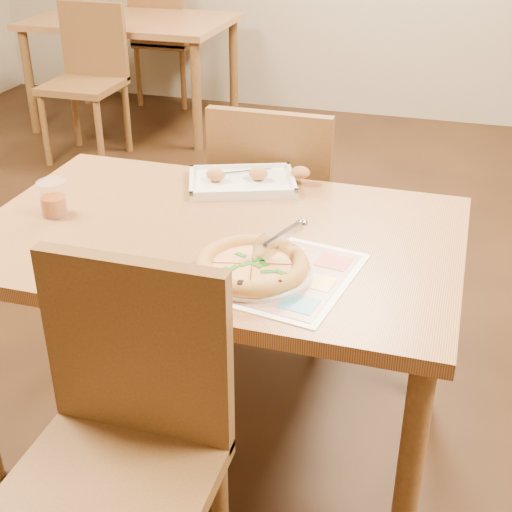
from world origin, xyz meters
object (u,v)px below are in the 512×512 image
(pizza, at_px, (252,265))
(menu, at_px, (293,277))
(bg_chair_near, at_px, (88,62))
(pizza_cutter, at_px, (279,239))
(appetizer_tray, at_px, (245,181))
(chair_near, at_px, (123,419))
(plate, at_px, (256,272))
(bg_table, at_px, (131,31))
(glass_tumbler, at_px, (53,200))
(chair_far, at_px, (275,197))
(bg_chair_far, at_px, (162,28))
(dining_table, at_px, (218,258))

(pizza, relative_size, menu, 0.73)
(bg_chair_near, distance_m, pizza_cutter, 2.98)
(appetizer_tray, bearing_deg, chair_near, -88.75)
(plate, xyz_separation_m, menu, (0.09, 0.01, -0.00))
(appetizer_tray, bearing_deg, menu, -61.06)
(bg_table, relative_size, menu, 3.47)
(appetizer_tray, distance_m, glass_tumbler, 0.57)
(chair_far, xyz_separation_m, bg_table, (-1.60, 2.20, 0.07))
(bg_table, bearing_deg, menu, -58.09)
(chair_near, xyz_separation_m, bg_chair_near, (-1.60, 2.80, 0.00))
(menu, bearing_deg, chair_near, -121.64)
(bg_chair_far, distance_m, pizza, 3.93)
(bg_table, distance_m, menu, 3.52)
(dining_table, distance_m, chair_far, 0.61)
(plate, bearing_deg, menu, 6.84)
(plate, height_order, pizza, pizza)
(menu, bearing_deg, chair_far, 108.16)
(bg_chair_near, height_order, bg_chair_far, same)
(pizza_cutter, relative_size, menu, 0.29)
(bg_table, height_order, appetizer_tray, appetizer_tray)
(chair_far, height_order, bg_chair_near, same)
(bg_table, xyz_separation_m, glass_tumbler, (1.13, -2.83, 0.13))
(chair_far, xyz_separation_m, appetizer_tray, (-0.02, -0.28, 0.17))
(bg_chair_near, xyz_separation_m, appetizer_tray, (1.58, -1.88, 0.17))
(bg_chair_near, distance_m, plate, 2.98)
(bg_chair_near, bearing_deg, chair_far, -44.94)
(chair_near, relative_size, glass_tumbler, 4.66)
(bg_table, relative_size, appetizer_tray, 3.35)
(pizza, height_order, pizza_cutter, pizza_cutter)
(glass_tumbler, relative_size, menu, 0.27)
(bg_chair_far, distance_m, glass_tumbler, 3.53)
(plate, xyz_separation_m, pizza, (-0.01, -0.01, 0.02))
(bg_chair_near, bearing_deg, pizza_cutter, -52.33)
(chair_far, distance_m, appetizer_tray, 0.33)
(bg_chair_near, xyz_separation_m, plate, (1.77, -2.39, 0.16))
(dining_table, xyz_separation_m, bg_table, (-1.60, 2.80, 0.00))
(pizza_cutter, xyz_separation_m, glass_tumbler, (-0.69, 0.12, -0.04))
(bg_chair_far, bearing_deg, chair_far, 120.65)
(chair_far, bearing_deg, appetizer_tray, 85.95)
(pizza, distance_m, glass_tumbler, 0.66)
(chair_near, distance_m, menu, 0.52)
(bg_chair_far, distance_m, pizza_cutter, 3.91)
(bg_chair_near, height_order, pizza, bg_chair_near)
(bg_table, height_order, bg_chair_near, bg_chair_near)
(plate, relative_size, menu, 0.74)
(pizza, relative_size, pizza_cutter, 2.56)
(pizza_cutter, bearing_deg, bg_chair_near, 82.34)
(dining_table, xyz_separation_m, bg_chair_far, (-1.60, 3.30, -0.07))
(bg_chair_far, bearing_deg, pizza_cutter, 117.71)
(appetizer_tray, height_order, menu, appetizer_tray)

